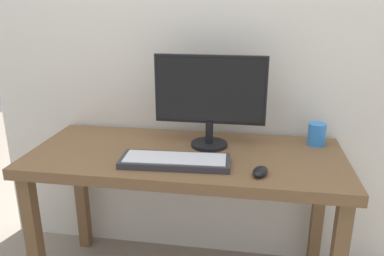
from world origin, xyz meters
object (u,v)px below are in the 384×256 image
Objects in this scene: monitor at (210,96)px; coffee_mug at (317,134)px; keyboard_primary at (175,161)px; mouse at (260,171)px; desk at (186,170)px.

monitor is 4.84× the size of coffee_mug.
keyboard_primary is 4.95× the size of mouse.
mouse reaches higher than keyboard_primary.
keyboard_primary is 0.36m from mouse.
mouse is 0.90× the size of coffee_mug.
coffee_mug reaches higher than desk.
desk is at bearing -161.68° from coffee_mug.
desk is at bearing 167.22° from mouse.
desk is 13.41× the size of coffee_mug.
desk is 0.36m from monitor.
coffee_mug reaches higher than keyboard_primary.
keyboard_primary is 0.71m from coffee_mug.
monitor is at bearing 48.93° from desk.
desk is 0.65m from coffee_mug.
mouse is at bearing -124.61° from coffee_mug.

